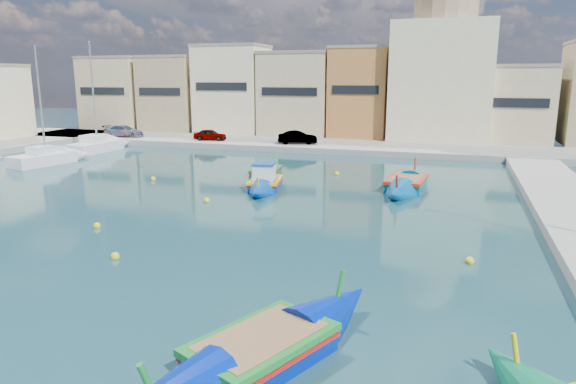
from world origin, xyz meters
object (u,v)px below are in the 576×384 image
at_px(luzzu_blue_cabin, 265,184).
at_px(yacht_north, 107,145).
at_px(luzzu_green, 266,173).
at_px(yacht_midnorth, 59,157).
at_px(luzzu_blue_south, 262,353).
at_px(church_block, 443,64).
at_px(luzzu_cyan_mid, 406,185).

height_order(luzzu_blue_cabin, yacht_north, yacht_north).
xyz_separation_m(luzzu_green, yacht_midnorth, (-18.94, 0.38, 0.17)).
height_order(luzzu_blue_cabin, luzzu_green, luzzu_blue_cabin).
xyz_separation_m(luzzu_green, luzzu_blue_south, (8.77, -23.57, 0.04)).
height_order(luzzu_blue_cabin, luzzu_blue_south, luzzu_blue_cabin).
height_order(church_block, luzzu_green, church_block).
relative_size(church_block, luzzu_blue_cabin, 2.43).
bearing_deg(yacht_midnorth, luzzu_blue_south, -40.85).
relative_size(church_block, luzzu_green, 2.68).
relative_size(luzzu_green, yacht_north, 0.63).
bearing_deg(luzzu_green, luzzu_blue_south, -69.60).
distance_m(church_block, luzzu_blue_cabin, 30.34).
xyz_separation_m(church_block, luzzu_cyan_mid, (-0.95, -24.93, -8.12)).
bearing_deg(luzzu_cyan_mid, luzzu_blue_south, -93.71).
bearing_deg(yacht_north, luzzu_cyan_mid, -17.54).
xyz_separation_m(yacht_north, yacht_midnorth, (1.05, -7.75, -0.03)).
bearing_deg(church_block, yacht_north, -153.72).
xyz_separation_m(church_block, yacht_midnorth, (-30.10, -23.13, -8.00)).
distance_m(luzzu_green, yacht_north, 21.59).
height_order(luzzu_cyan_mid, luzzu_blue_south, luzzu_cyan_mid).
height_order(luzzu_blue_south, yacht_midnorth, yacht_midnorth).
xyz_separation_m(church_block, luzzu_blue_cabin, (-9.66, -27.60, -8.08)).
relative_size(luzzu_blue_cabin, luzzu_green, 1.10).
bearing_deg(luzzu_cyan_mid, yacht_north, 162.46).
bearing_deg(luzzu_green, yacht_north, 157.86).
height_order(church_block, yacht_north, church_block).
bearing_deg(luzzu_blue_cabin, yacht_north, 150.37).
distance_m(luzzu_blue_cabin, luzzu_cyan_mid, 9.11).
distance_m(luzzu_cyan_mid, yacht_midnorth, 29.20).
bearing_deg(yacht_north, luzzu_green, -22.14).
bearing_deg(luzzu_blue_south, luzzu_blue_cabin, 110.47).
bearing_deg(luzzu_blue_south, yacht_midnorth, 139.15).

